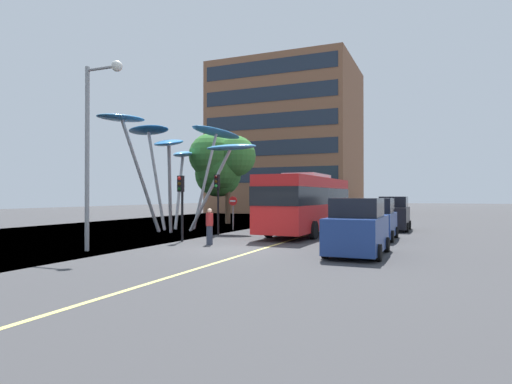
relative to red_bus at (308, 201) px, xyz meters
name	(u,v)px	position (x,y,z in m)	size (l,w,h in m)	color
ground	(217,250)	(-1.63, -8.44, -2.01)	(120.00, 240.00, 0.10)	#38383A
red_bus	(308,201)	(0.00, 0.00, 0.00)	(2.99, 11.10, 3.58)	red
leaf_sculpture	(183,145)	(-8.28, -0.71, 3.63)	(9.70, 11.14, 7.28)	#9EA0A5
traffic_light_kerb_near	(181,194)	(-4.56, -6.72, 0.43)	(0.28, 0.42, 3.28)	black
traffic_light_kerb_far	(217,191)	(-4.58, -2.87, 0.59)	(0.28, 0.42, 3.50)	black
car_parked_near	(357,228)	(4.32, -8.20, -0.93)	(2.09, 4.30, 2.19)	navy
car_parked_mid	(376,220)	(4.20, -1.90, -0.95)	(2.03, 4.07, 2.15)	navy
car_parked_far	(394,214)	(4.54, 4.59, -0.91)	(2.00, 4.05, 2.22)	black
street_lamp	(95,131)	(-5.78, -11.29, 2.97)	(1.84, 0.44, 7.70)	gray
tree_pavement_near	(220,164)	(-9.06, 6.12, 2.92)	(5.37, 4.96, 7.28)	brown
pedestrian	(210,226)	(-2.62, -7.33, -1.11)	(0.34, 0.34, 1.69)	#2D3342
no_entry_sign	(233,207)	(-5.35, 0.80, -0.46)	(0.60, 0.12, 2.23)	gray
backdrop_building	(288,140)	(-12.04, 32.29, 8.07)	(18.46, 15.31, 20.06)	brown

